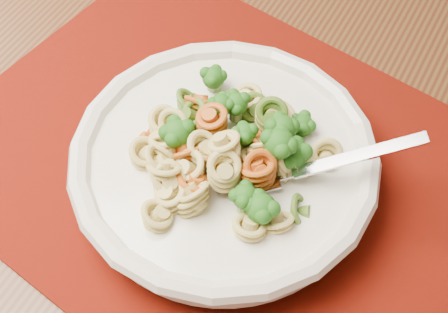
{
  "coord_description": "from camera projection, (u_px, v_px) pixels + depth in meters",
  "views": [
    {
      "loc": [
        0.7,
        -0.69,
        1.22
      ],
      "look_at": [
        0.68,
        -0.39,
        0.78
      ],
      "focal_mm": 50.0,
      "sensor_mm": 36.0,
      "label": 1
    }
  ],
  "objects": [
    {
      "name": "pasta_broccoli_heap",
      "position": [
        224.0,
        153.0,
        0.54
      ],
      "size": [
        0.23,
        0.23,
        0.06
      ],
      "primitive_type": null,
      "color": "tan",
      "rests_on": "pasta_bowl"
    },
    {
      "name": "fork",
      "position": [
        265.0,
        181.0,
        0.52
      ],
      "size": [
        0.18,
        0.05,
        0.08
      ],
      "primitive_type": null,
      "rotation": [
        0.0,
        -0.35,
        0.16
      ],
      "color": "silver",
      "rests_on": "pasta_bowl"
    },
    {
      "name": "dining_table",
      "position": [
        306.0,
        132.0,
        0.72
      ],
      "size": [
        1.8,
        1.53,
        0.74
      ],
      "rotation": [
        0.0,
        0.0,
        -0.43
      ],
      "color": "#523417",
      "rests_on": "ground"
    },
    {
      "name": "placemat",
      "position": [
        219.0,
        162.0,
        0.59
      ],
      "size": [
        0.62,
        0.59,
        0.0
      ],
      "primitive_type": "cube",
      "rotation": [
        0.0,
        0.0,
        -0.58
      ],
      "color": "#5C0F03",
      "rests_on": "dining_table"
    },
    {
      "name": "pasta_bowl",
      "position": [
        224.0,
        163.0,
        0.55
      ],
      "size": [
        0.27,
        0.27,
        0.05
      ],
      "color": "silver",
      "rests_on": "placemat"
    }
  ]
}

